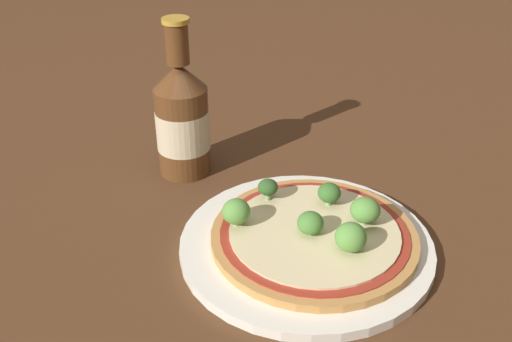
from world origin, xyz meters
TOP-DOWN VIEW (x-y plane):
  - ground_plane at (0.00, 0.00)m, footprint 3.00×3.00m
  - plate at (0.02, -0.02)m, footprint 0.28×0.28m
  - pizza at (0.02, -0.02)m, footprint 0.23×0.23m
  - broccoli_floret_0 at (0.07, -0.05)m, footprint 0.03×0.03m
  - broccoli_floret_1 at (0.02, -0.02)m, footprint 0.03×0.03m
  - broccoli_floret_2 at (0.03, 0.06)m, footprint 0.02×0.02m
  - broccoli_floret_3 at (-0.03, 0.04)m, footprint 0.03×0.03m
  - broccoli_floret_4 at (0.02, -0.07)m, footprint 0.03×0.03m
  - broccoli_floret_5 at (0.07, -0.00)m, footprint 0.03×0.03m
  - beer_bottle at (0.02, 0.22)m, footprint 0.07×0.07m

SIDE VIEW (x-z plane):
  - ground_plane at x=0.00m, z-range 0.00..0.00m
  - plate at x=0.02m, z-range 0.00..0.01m
  - pizza at x=0.02m, z-range 0.01..0.03m
  - broccoli_floret_1 at x=0.02m, z-range 0.03..0.05m
  - broccoli_floret_5 at x=0.07m, z-range 0.03..0.06m
  - broccoli_floret_4 at x=0.02m, z-range 0.03..0.06m
  - broccoli_floret_2 at x=0.03m, z-range 0.03..0.06m
  - broccoli_floret_3 at x=-0.03m, z-range 0.03..0.06m
  - broccoli_floret_0 at x=0.07m, z-range 0.03..0.06m
  - beer_bottle at x=0.02m, z-range -0.03..0.19m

